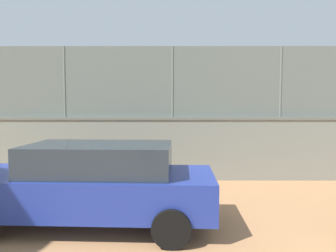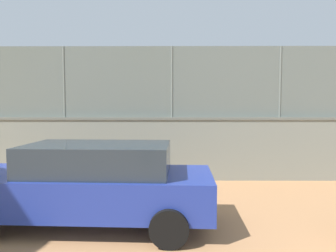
{
  "view_description": "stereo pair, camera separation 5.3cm",
  "coord_description": "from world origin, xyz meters",
  "px_view_note": "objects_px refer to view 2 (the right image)",
  "views": [
    {
      "loc": [
        -0.3,
        21.12,
        2.19
      ],
      "look_at": [
        -0.06,
        7.24,
        1.3
      ],
      "focal_mm": 32.58,
      "sensor_mm": 36.0,
      "label": 1
    },
    {
      "loc": [
        -0.35,
        21.12,
        2.19
      ],
      "look_at": [
        -0.06,
        7.24,
        1.3
      ],
      "focal_mm": 32.58,
      "sensor_mm": 36.0,
      "label": 2
    }
  ],
  "objects_px": {
    "player_baseline_waiting": "(199,131)",
    "parked_car_blue": "(90,183)",
    "player_crossing_court": "(202,125)",
    "sports_ball": "(186,159)",
    "player_at_service_line": "(174,130)"
  },
  "relations": [
    {
      "from": "player_baseline_waiting",
      "to": "parked_car_blue",
      "type": "bearing_deg",
      "value": 73.27
    },
    {
      "from": "player_crossing_court",
      "to": "sports_ball",
      "type": "distance_m",
      "value": 8.0
    },
    {
      "from": "player_at_service_line",
      "to": "player_baseline_waiting",
      "type": "bearing_deg",
      "value": 116.58
    },
    {
      "from": "player_baseline_waiting",
      "to": "parked_car_blue",
      "type": "xyz_separation_m",
      "value": [
        2.71,
        9.03,
        -0.24
      ]
    },
    {
      "from": "player_at_service_line",
      "to": "sports_ball",
      "type": "bearing_deg",
      "value": 95.74
    },
    {
      "from": "player_at_service_line",
      "to": "parked_car_blue",
      "type": "bearing_deg",
      "value": 82.27
    },
    {
      "from": "player_at_service_line",
      "to": "sports_ball",
      "type": "xyz_separation_m",
      "value": [
        -0.47,
        4.63,
        -0.8
      ]
    },
    {
      "from": "player_crossing_court",
      "to": "player_at_service_line",
      "type": "bearing_deg",
      "value": 59.9
    },
    {
      "from": "player_at_service_line",
      "to": "sports_ball",
      "type": "relative_size",
      "value": 9.11
    },
    {
      "from": "player_at_service_line",
      "to": "parked_car_blue",
      "type": "height_order",
      "value": "parked_car_blue"
    },
    {
      "from": "parked_car_blue",
      "to": "player_crossing_court",
      "type": "bearing_deg",
      "value": -103.12
    },
    {
      "from": "player_crossing_court",
      "to": "sports_ball",
      "type": "xyz_separation_m",
      "value": [
        1.39,
        7.83,
        -0.88
      ]
    },
    {
      "from": "player_crossing_court",
      "to": "parked_car_blue",
      "type": "distance_m",
      "value": 14.96
    },
    {
      "from": "player_at_service_line",
      "to": "parked_car_blue",
      "type": "relative_size",
      "value": 0.33
    },
    {
      "from": "sports_ball",
      "to": "parked_car_blue",
      "type": "distance_m",
      "value": 7.07
    }
  ]
}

